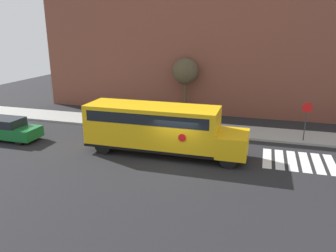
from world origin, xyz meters
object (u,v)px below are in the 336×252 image
object	(u,v)px
school_bus	(158,126)
tree_near_sidewalk	(185,72)
parked_car	(8,129)
stop_sign	(306,117)

from	to	relation	value
school_bus	tree_near_sidewalk	distance (m)	9.57
parked_car	stop_sign	distance (m)	20.28
school_bus	tree_near_sidewalk	xyz separation A→B (m)	(-0.58, 9.32, 2.12)
parked_car	stop_sign	bearing A→B (deg)	14.63
stop_sign	tree_near_sidewalk	xyz separation A→B (m)	(-9.38, 4.68, 2.04)
stop_sign	tree_near_sidewalk	distance (m)	10.68
school_bus	stop_sign	bearing A→B (deg)	27.78
tree_near_sidewalk	stop_sign	bearing A→B (deg)	-26.50
parked_car	tree_near_sidewalk	distance (m)	14.48
parked_car	stop_sign	size ratio (longest dim) A/B	1.59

